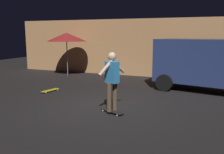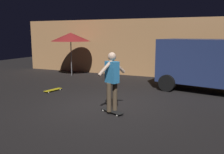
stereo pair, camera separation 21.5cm
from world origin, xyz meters
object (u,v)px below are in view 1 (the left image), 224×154
object	(u,v)px
parked_van	(218,62)
skateboard_spare	(50,90)
patio_umbrella	(67,37)
skater	(112,77)
skateboard_ridden	(112,111)

from	to	relation	value
parked_van	skateboard_spare	bearing A→B (deg)	-157.67
patio_umbrella	skateboard_spare	distance (m)	4.22
parked_van	skater	distance (m)	4.89
skateboard_spare	patio_umbrella	bearing A→B (deg)	111.65
skateboard_ridden	skater	xyz separation A→B (m)	(-0.00, 0.00, 0.98)
skateboard_ridden	patio_umbrella	bearing A→B (deg)	132.72
parked_van	skater	size ratio (longest dim) A/B	2.92
parked_van	skateboard_spare	world-z (taller)	parked_van
patio_umbrella	parked_van	bearing A→B (deg)	-7.48
skateboard_ridden	skater	bearing A→B (deg)	180.00
parked_van	patio_umbrella	xyz separation A→B (m)	(-7.39, 0.97, 0.91)
skateboard_ridden	parked_van	bearing A→B (deg)	55.20
parked_van	skateboard_spare	size ratio (longest dim) A/B	6.06
parked_van	skateboard_ridden	bearing A→B (deg)	-124.80
parked_van	skateboard_ridden	world-z (taller)	parked_van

